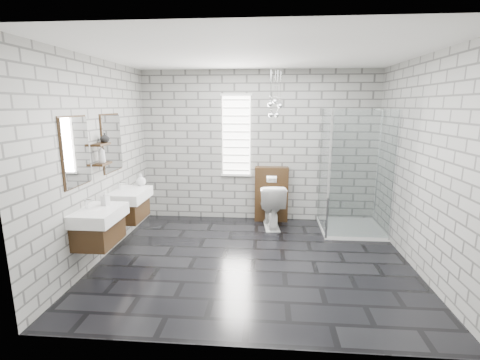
# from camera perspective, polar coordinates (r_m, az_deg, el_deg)

# --- Properties ---
(floor) EXTENTS (4.20, 3.60, 0.02)m
(floor) POSITION_cam_1_polar(r_m,az_deg,el_deg) (4.94, 2.22, -12.96)
(floor) COLOR black
(floor) RESTS_ON ground
(ceiling) EXTENTS (4.20, 3.60, 0.02)m
(ceiling) POSITION_cam_1_polar(r_m,az_deg,el_deg) (4.52, 2.52, 20.10)
(ceiling) COLOR white
(ceiling) RESTS_ON wall_back
(wall_back) EXTENTS (4.20, 0.02, 2.70)m
(wall_back) POSITION_cam_1_polar(r_m,az_deg,el_deg) (6.32, 3.04, 5.46)
(wall_back) COLOR #9C9C97
(wall_back) RESTS_ON floor
(wall_front) EXTENTS (4.20, 0.02, 2.70)m
(wall_front) POSITION_cam_1_polar(r_m,az_deg,el_deg) (2.76, 0.80, -3.26)
(wall_front) COLOR #9C9C97
(wall_front) RESTS_ON floor
(wall_left) EXTENTS (0.02, 3.60, 2.70)m
(wall_left) POSITION_cam_1_polar(r_m,az_deg,el_deg) (5.07, -22.23, 2.92)
(wall_left) COLOR #9C9C97
(wall_left) RESTS_ON floor
(wall_right) EXTENTS (0.02, 3.60, 2.70)m
(wall_right) POSITION_cam_1_polar(r_m,az_deg,el_deg) (4.92, 27.74, 2.17)
(wall_right) COLOR #9C9C97
(wall_right) RESTS_ON floor
(vanity_left) EXTENTS (0.47, 0.70, 1.57)m
(vanity_left) POSITION_cam_1_polar(r_m,az_deg,el_deg) (4.62, -22.52, -5.52)
(vanity_left) COLOR #382411
(vanity_left) RESTS_ON wall_left
(vanity_right) EXTENTS (0.47, 0.70, 1.57)m
(vanity_right) POSITION_cam_1_polar(r_m,az_deg,el_deg) (5.45, -18.00, -2.56)
(vanity_right) COLOR #382411
(vanity_right) RESTS_ON wall_left
(shelf_lower) EXTENTS (0.14, 0.30, 0.03)m
(shelf_lower) POSITION_cam_1_polar(r_m,az_deg,el_deg) (5.00, -21.64, 2.49)
(shelf_lower) COLOR #382411
(shelf_lower) RESTS_ON wall_left
(shelf_upper) EXTENTS (0.14, 0.30, 0.03)m
(shelf_upper) POSITION_cam_1_polar(r_m,az_deg,el_deg) (4.97, -21.87, 5.45)
(shelf_upper) COLOR #382411
(shelf_upper) RESTS_ON wall_left
(window) EXTENTS (0.56, 0.05, 1.48)m
(window) POSITION_cam_1_polar(r_m,az_deg,el_deg) (6.30, -0.61, 7.28)
(window) COLOR white
(window) RESTS_ON wall_back
(cistern_panel) EXTENTS (0.60, 0.20, 1.00)m
(cistern_panel) POSITION_cam_1_polar(r_m,az_deg,el_deg) (6.37, 5.17, -2.31)
(cistern_panel) COLOR #382411
(cistern_panel) RESTS_ON floor
(flush_plate) EXTENTS (0.18, 0.01, 0.12)m
(flush_plate) POSITION_cam_1_polar(r_m,az_deg,el_deg) (6.20, 5.23, 0.14)
(flush_plate) COLOR silver
(flush_plate) RESTS_ON cistern_panel
(shower_enclosure) EXTENTS (1.00, 1.00, 2.03)m
(shower_enclosure) POSITION_cam_1_polar(r_m,az_deg,el_deg) (6.01, 17.24, -3.65)
(shower_enclosure) COLOR white
(shower_enclosure) RESTS_ON floor
(pendant_cluster) EXTENTS (0.25, 0.21, 0.81)m
(pendant_cluster) POSITION_cam_1_polar(r_m,az_deg,el_deg) (5.84, 5.70, 11.73)
(pendant_cluster) COLOR silver
(pendant_cluster) RESTS_ON ceiling
(toilet) EXTENTS (0.51, 0.80, 0.77)m
(toilet) POSITION_cam_1_polar(r_m,az_deg,el_deg) (6.07, 5.17, -4.15)
(toilet) COLOR white
(toilet) RESTS_ON floor
(soap_bottle_a) EXTENTS (0.10, 0.11, 0.18)m
(soap_bottle_a) POSITION_cam_1_polar(r_m,az_deg,el_deg) (4.69, -21.26, -2.79)
(soap_bottle_a) COLOR #B2B2B2
(soap_bottle_a) RESTS_ON vanity_left
(soap_bottle_b) EXTENTS (0.19, 0.19, 0.19)m
(soap_bottle_b) POSITION_cam_1_polar(r_m,az_deg,el_deg) (5.66, -15.95, 0.05)
(soap_bottle_b) COLOR #B2B2B2
(soap_bottle_b) RESTS_ON vanity_right
(soap_bottle_c) EXTENTS (0.12, 0.12, 0.24)m
(soap_bottle_c) POSITION_cam_1_polar(r_m,az_deg,el_deg) (4.96, -21.76, 3.98)
(soap_bottle_c) COLOR #B2B2B2
(soap_bottle_c) RESTS_ON shelf_lower
(vase) EXTENTS (0.15, 0.15, 0.13)m
(vase) POSITION_cam_1_polar(r_m,az_deg,el_deg) (5.05, -21.32, 6.48)
(vase) COLOR #B2B2B2
(vase) RESTS_ON shelf_upper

